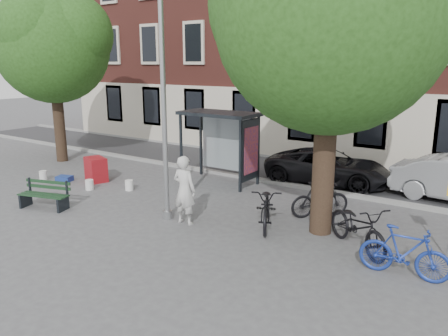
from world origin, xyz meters
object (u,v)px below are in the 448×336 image
Objects in this scene: lamppost at (164,121)px; red_stand at (96,169)px; painter at (184,190)px; bike_a at (358,226)px; bike_c at (267,206)px; bike_d at (320,199)px; bench at (45,196)px; bike_b at (404,252)px; car_dark at (328,167)px; bus_shelter at (230,132)px.

lamppost is 6.79× the size of red_stand.
lamppost reaches higher than painter.
painter is at bearing -0.65° from lamppost.
bike_c is at bearing 125.42° from bike_a.
lamppost is 3.19× the size of painter.
bike_c reaches higher than bike_d.
bike_b reaches higher than bench.
bike_b is at bearing -8.01° from bench.
red_stand is (-7.27, -4.63, -0.18)m from car_dark.
lamppost is 4.63m from bench.
bike_b is 7.27m from car_dark.
painter is 1.09× the size of bike_d.
bench is 10.18m from bike_b.
bus_shelter is 1.57× the size of bike_b.
bench is (-3.70, -1.41, -2.41)m from lamppost.
painter reaches higher than bike_c.
bike_b is at bearing -7.21° from red_stand.
car_dark is (2.35, 6.19, -2.16)m from lamppost.
bike_a is at bearing -1.82° from bench.
lamppost reaches higher than bike_d.
car_dark reaches higher than bike_d.
painter is 1.05× the size of bike_b.
bike_a is (4.48, 0.95, -0.37)m from painter.
car_dark is (1.69, 6.19, -0.33)m from painter.
red_stand is (-4.31, -2.55, -1.47)m from bus_shelter.
bike_d reaches higher than bench.
lamppost reaches higher than bus_shelter.
bus_shelter is 3.17× the size of red_stand.
painter is at bearing -15.68° from red_stand.
bike_d is at bearing -169.26° from car_dark.
lamppost is 2.76× the size of bike_a.
bike_d is 3.78m from car_dark.
bike_d is at bearing -20.12° from bus_shelter.
bus_shelter is (-0.61, 4.11, -0.87)m from lamppost.
bike_b is 3.85m from bike_c.
bike_b is at bearing -178.80° from bike_d.
bus_shelter is 4.41m from painter.
bus_shelter is at bearing 99.53° from bike_a.
bus_shelter is at bearing 117.76° from car_dark.
painter is at bearing 87.45° from bike_b.
car_dark reaches higher than bike_c.
painter is 0.87× the size of bike_c.
bike_d is at bearing -139.45° from painter.
lamppost is 5.67m from red_stand.
bike_b is 2.02× the size of red_stand.
bus_shelter reaches higher than bench.
bench is at bearing 174.25° from bike_c.
car_dark is at bearing 32.47° from red_stand.
painter is 2.13× the size of red_stand.
lamppost is 6.75m from bike_b.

